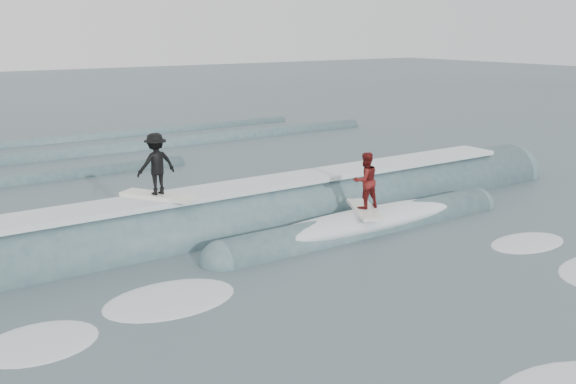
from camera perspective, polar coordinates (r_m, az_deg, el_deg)
ground at (r=14.62m, az=9.17°, el=-7.47°), size 160.00×160.00×0.00m
breaking_wave at (r=18.28m, az=-0.57°, el=-2.67°), size 23.83×3.93×2.30m
surfer_black at (r=16.41m, az=-11.63°, el=2.17°), size 1.51×1.99×1.66m
surfer_red at (r=17.34m, az=6.88°, el=0.66°), size 1.39×2.03×1.63m
whitewater at (r=13.58m, az=12.92°, el=-9.42°), size 14.67×8.88×0.10m
far_swells at (r=29.00m, az=-18.11°, el=2.92°), size 34.57×8.65×0.80m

